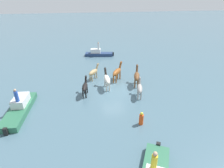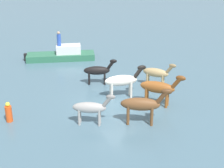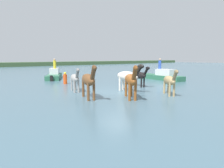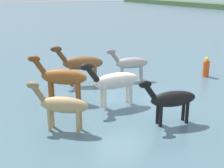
{
  "view_description": "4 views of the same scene",
  "coord_description": "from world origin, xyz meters",
  "px_view_note": "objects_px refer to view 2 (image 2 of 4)",
  "views": [
    {
      "loc": [
        3.5,
        17.38,
        9.49
      ],
      "look_at": [
        0.1,
        -0.18,
        0.63
      ],
      "focal_mm": 29.15,
      "sensor_mm": 36.0,
      "label": 1
    },
    {
      "loc": [
        -17.7,
        4.28,
        8.78
      ],
      "look_at": [
        0.48,
        0.19,
        1.01
      ],
      "focal_mm": 53.22,
      "sensor_mm": 36.0,
      "label": 2
    },
    {
      "loc": [
        -8.78,
        -9.89,
        2.43
      ],
      "look_at": [
        -0.89,
        -0.49,
        0.7
      ],
      "focal_mm": 29.49,
      "sensor_mm": 36.0,
      "label": 3
    },
    {
      "loc": [
        11.25,
        -5.93,
        4.88
      ],
      "look_at": [
        0.99,
        -0.8,
        1.15
      ],
      "focal_mm": 47.85,
      "sensor_mm": 36.0,
      "label": 4
    }
  ],
  "objects_px": {
    "horse_mid_herd": "(98,71)",
    "boat_tender_starboard": "(62,56)",
    "horse_pinto_flank": "(157,73)",
    "buoy_channel_marker": "(9,113)",
    "horse_lead": "(142,104)",
    "horse_gray_outer": "(91,108)",
    "horse_dun_straggler": "(159,88)",
    "person_spotter_bow": "(59,39)",
    "horse_rear_stallion": "(122,81)"
  },
  "relations": [
    {
      "from": "horse_mid_herd",
      "to": "boat_tender_starboard",
      "type": "relative_size",
      "value": 0.39
    },
    {
      "from": "horse_pinto_flank",
      "to": "buoy_channel_marker",
      "type": "relative_size",
      "value": 1.74
    },
    {
      "from": "horse_lead",
      "to": "boat_tender_starboard",
      "type": "height_order",
      "value": "horse_lead"
    },
    {
      "from": "horse_pinto_flank",
      "to": "boat_tender_starboard",
      "type": "height_order",
      "value": "horse_pinto_flank"
    },
    {
      "from": "horse_mid_herd",
      "to": "buoy_channel_marker",
      "type": "xyz_separation_m",
      "value": [
        -4.14,
        5.64,
        -0.46
      ]
    },
    {
      "from": "horse_pinto_flank",
      "to": "horse_lead",
      "type": "relative_size",
      "value": 0.75
    },
    {
      "from": "horse_gray_outer",
      "to": "horse_mid_herd",
      "type": "xyz_separation_m",
      "value": [
        5.42,
        -1.38,
        -0.0
      ]
    },
    {
      "from": "horse_mid_herd",
      "to": "buoy_channel_marker",
      "type": "bearing_deg",
      "value": -132.51
    },
    {
      "from": "horse_dun_straggler",
      "to": "person_spotter_bow",
      "type": "distance_m",
      "value": 11.09
    },
    {
      "from": "boat_tender_starboard",
      "to": "horse_mid_herd",
      "type": "bearing_deg",
      "value": -66.37
    },
    {
      "from": "horse_pinto_flank",
      "to": "person_spotter_bow",
      "type": "xyz_separation_m",
      "value": [
        7.12,
        5.9,
        0.8
      ]
    },
    {
      "from": "horse_gray_outer",
      "to": "horse_lead",
      "type": "distance_m",
      "value": 2.69
    },
    {
      "from": "horse_rear_stallion",
      "to": "horse_gray_outer",
      "type": "bearing_deg",
      "value": -129.11
    },
    {
      "from": "buoy_channel_marker",
      "to": "boat_tender_starboard",
      "type": "bearing_deg",
      "value": -20.14
    },
    {
      "from": "buoy_channel_marker",
      "to": "horse_rear_stallion",
      "type": "bearing_deg",
      "value": -76.06
    },
    {
      "from": "horse_rear_stallion",
      "to": "horse_dun_straggler",
      "type": "distance_m",
      "value": 2.38
    },
    {
      "from": "horse_gray_outer",
      "to": "horse_rear_stallion",
      "type": "bearing_deg",
      "value": 67.41
    },
    {
      "from": "horse_rear_stallion",
      "to": "person_spotter_bow",
      "type": "xyz_separation_m",
      "value": [
        8.32,
        3.23,
        0.65
      ]
    },
    {
      "from": "boat_tender_starboard",
      "to": "buoy_channel_marker",
      "type": "relative_size",
      "value": 5.12
    },
    {
      "from": "horse_lead",
      "to": "buoy_channel_marker",
      "type": "height_order",
      "value": "horse_lead"
    },
    {
      "from": "buoy_channel_marker",
      "to": "horse_gray_outer",
      "type": "bearing_deg",
      "value": -106.74
    },
    {
      "from": "horse_dun_straggler",
      "to": "horse_pinto_flank",
      "type": "height_order",
      "value": "horse_dun_straggler"
    },
    {
      "from": "horse_dun_straggler",
      "to": "horse_gray_outer",
      "type": "xyz_separation_m",
      "value": [
        -1.39,
        4.26,
        -0.16
      ]
    },
    {
      "from": "horse_mid_herd",
      "to": "person_spotter_bow",
      "type": "distance_m",
      "value": 6.28
    },
    {
      "from": "horse_dun_straggler",
      "to": "horse_rear_stallion",
      "type": "bearing_deg",
      "value": 173.89
    },
    {
      "from": "horse_rear_stallion",
      "to": "horse_pinto_flank",
      "type": "distance_m",
      "value": 2.93
    },
    {
      "from": "horse_pinto_flank",
      "to": "horse_dun_straggler",
      "type": "bearing_deg",
      "value": -69.47
    },
    {
      "from": "horse_pinto_flank",
      "to": "buoy_channel_marker",
      "type": "xyz_separation_m",
      "value": [
        -2.87,
        9.39,
        -0.46
      ]
    },
    {
      "from": "person_spotter_bow",
      "to": "buoy_channel_marker",
      "type": "distance_m",
      "value": 10.65
    },
    {
      "from": "horse_mid_herd",
      "to": "person_spotter_bow",
      "type": "relative_size",
      "value": 1.92
    },
    {
      "from": "horse_gray_outer",
      "to": "person_spotter_bow",
      "type": "xyz_separation_m",
      "value": [
        11.26,
        0.76,
        0.79
      ]
    },
    {
      "from": "horse_rear_stallion",
      "to": "horse_mid_herd",
      "type": "xyz_separation_m",
      "value": [
        2.47,
        1.08,
        -0.15
      ]
    },
    {
      "from": "horse_dun_straggler",
      "to": "horse_gray_outer",
      "type": "distance_m",
      "value": 4.49
    },
    {
      "from": "horse_rear_stallion",
      "to": "horse_mid_herd",
      "type": "bearing_deg",
      "value": 114.49
    },
    {
      "from": "horse_dun_straggler",
      "to": "horse_pinto_flank",
      "type": "bearing_deg",
      "value": 107.22
    },
    {
      "from": "horse_lead",
      "to": "buoy_channel_marker",
      "type": "distance_m",
      "value": 7.15
    },
    {
      "from": "horse_dun_straggler",
      "to": "horse_gray_outer",
      "type": "bearing_deg",
      "value": -127.11
    },
    {
      "from": "horse_gray_outer",
      "to": "buoy_channel_marker",
      "type": "relative_size",
      "value": 1.98
    },
    {
      "from": "horse_rear_stallion",
      "to": "horse_lead",
      "type": "height_order",
      "value": "horse_lead"
    },
    {
      "from": "horse_gray_outer",
      "to": "boat_tender_starboard",
      "type": "distance_m",
      "value": 11.37
    },
    {
      "from": "horse_rear_stallion",
      "to": "horse_dun_straggler",
      "type": "relative_size",
      "value": 1.08
    },
    {
      "from": "boat_tender_starboard",
      "to": "person_spotter_bow",
      "type": "bearing_deg",
      "value": -153.65
    },
    {
      "from": "horse_rear_stallion",
      "to": "horse_gray_outer",
      "type": "xyz_separation_m",
      "value": [
        -2.95,
        2.47,
        -0.15
      ]
    },
    {
      "from": "horse_rear_stallion",
      "to": "horse_dun_straggler",
      "type": "bearing_deg",
      "value": -40.09
    },
    {
      "from": "horse_lead",
      "to": "person_spotter_bow",
      "type": "relative_size",
      "value": 2.23
    },
    {
      "from": "horse_rear_stallion",
      "to": "horse_pinto_flank",
      "type": "relative_size",
      "value": 1.31
    },
    {
      "from": "horse_pinto_flank",
      "to": "person_spotter_bow",
      "type": "bearing_deg",
      "value": 167.73
    },
    {
      "from": "horse_dun_straggler",
      "to": "horse_mid_herd",
      "type": "relative_size",
      "value": 1.05
    },
    {
      "from": "horse_rear_stallion",
      "to": "horse_dun_straggler",
      "type": "height_order",
      "value": "horse_dun_straggler"
    },
    {
      "from": "horse_lead",
      "to": "boat_tender_starboard",
      "type": "relative_size",
      "value": 0.45
    }
  ]
}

